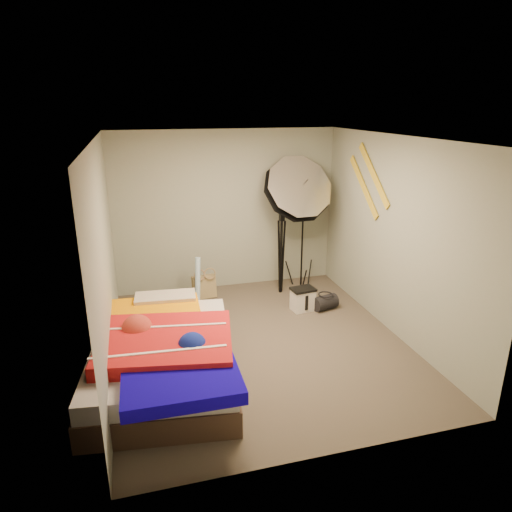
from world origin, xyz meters
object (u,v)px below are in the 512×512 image
object	(u,v)px
wrapping_roll	(198,280)
duffel_bag	(325,302)
tote_bag	(204,287)
camera_case	(303,300)
photo_umbrella	(296,191)
camera_tripod	(281,248)
bed	(164,355)

from	to	relation	value
wrapping_roll	duffel_bag	size ratio (longest dim) A/B	1.98
tote_bag	camera_case	xyz separation A→B (m)	(1.31, -0.81, -0.02)
camera_case	duffel_bag	world-z (taller)	camera_case
photo_umbrella	camera_tripod	bearing A→B (deg)	-164.63
duffel_bag	bed	distance (m)	2.69
duffel_bag	bed	bearing A→B (deg)	-168.74
wrapping_roll	camera_tripod	xyz separation A→B (m)	(1.32, 0.02, 0.39)
wrapping_roll	camera_case	xyz separation A→B (m)	(1.42, -0.70, -0.19)
camera_tripod	tote_bag	bearing A→B (deg)	175.51
bed	photo_umbrella	world-z (taller)	photo_umbrella
tote_bag	camera_tripod	world-z (taller)	camera_tripod
tote_bag	bed	distance (m)	2.22
tote_bag	photo_umbrella	bearing A→B (deg)	-9.10
tote_bag	camera_case	world-z (taller)	tote_bag
bed	wrapping_roll	bearing A→B (deg)	71.61
camera_case	camera_tripod	size ratio (longest dim) A/B	0.24
tote_bag	camera_case	bearing A→B (deg)	-39.82
camera_case	bed	size ratio (longest dim) A/B	0.13
tote_bag	photo_umbrella	distance (m)	2.03
camera_case	camera_tripod	xyz separation A→B (m)	(-0.10, 0.71, 0.58)
wrapping_roll	camera_tripod	bearing A→B (deg)	0.76
bed	photo_umbrella	bearing A→B (deg)	42.79
tote_bag	bed	xyz separation A→B (m)	(-0.77, -2.08, 0.13)
camera_tripod	duffel_bag	bearing A→B (deg)	-61.36
duffel_bag	bed	size ratio (longest dim) A/B	0.15
camera_case	bed	distance (m)	2.43
tote_bag	camera_tripod	bearing A→B (deg)	-12.55
duffel_bag	photo_umbrella	xyz separation A→B (m)	(-0.18, 0.85, 1.50)
camera_case	photo_umbrella	bearing A→B (deg)	71.37
wrapping_roll	camera_case	distance (m)	1.59
duffel_bag	bed	xyz separation A→B (m)	(-2.40, -1.21, 0.20)
duffel_bag	photo_umbrella	distance (m)	1.73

